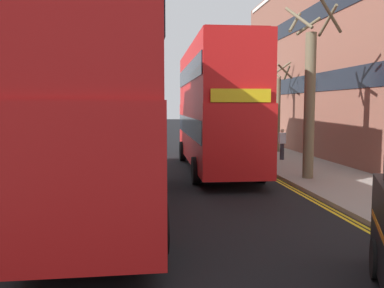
# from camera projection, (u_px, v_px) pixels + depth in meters

# --- Properties ---
(sidewalk_right) EXTENTS (4.00, 80.00, 0.14)m
(sidewalk_right) POSITION_uv_depth(u_px,v_px,m) (312.00, 171.00, 18.40)
(sidewalk_right) COLOR gray
(sidewalk_right) RESTS_ON ground
(sidewalk_left) EXTENTS (4.00, 80.00, 0.14)m
(sidewalk_left) POSITION_uv_depth(u_px,v_px,m) (6.00, 177.00, 16.82)
(sidewalk_left) COLOR gray
(sidewalk_left) RESTS_ON ground
(kerb_line_outer) EXTENTS (0.10, 56.00, 0.01)m
(kerb_line_outer) POSITION_uv_depth(u_px,v_px,m) (282.00, 182.00, 16.18)
(kerb_line_outer) COLOR yellow
(kerb_line_outer) RESTS_ON ground
(kerb_line_inner) EXTENTS (0.10, 56.00, 0.01)m
(kerb_line_inner) POSITION_uv_depth(u_px,v_px,m) (278.00, 182.00, 16.16)
(kerb_line_inner) COLOR yellow
(kerb_line_inner) RESTS_ON ground
(double_decker_bus_away) EXTENTS (2.87, 10.83, 5.64)m
(double_decker_bus_away) POSITION_uv_depth(u_px,v_px,m) (106.00, 103.00, 11.18)
(double_decker_bus_away) COLOR red
(double_decker_bus_away) RESTS_ON ground
(double_decker_bus_oncoming) EXTENTS (2.98, 10.86, 5.64)m
(double_decker_bus_oncoming) POSITION_uv_depth(u_px,v_px,m) (215.00, 104.00, 18.85)
(double_decker_bus_oncoming) COLOR red
(double_decker_bus_oncoming) RESTS_ON ground
(pedestrian_far) EXTENTS (0.34, 0.22, 1.62)m
(pedestrian_far) POSITION_uv_depth(u_px,v_px,m) (282.00, 144.00, 21.68)
(pedestrian_far) COLOR #2D2D38
(pedestrian_far) RESTS_ON sidewalk_right
(street_tree_mid) EXTENTS (2.10, 2.09, 6.72)m
(street_tree_mid) POSITION_uv_depth(u_px,v_px,m) (310.00, 98.00, 15.96)
(street_tree_mid) COLOR #6B6047
(street_tree_mid) RESTS_ON sidewalk_right
(street_tree_far) EXTENTS (2.09, 2.11, 5.58)m
(street_tree_far) POSITION_uv_depth(u_px,v_px,m) (278.00, 107.00, 25.34)
(street_tree_far) COLOR #6B6047
(street_tree_far) RESTS_ON sidewalk_right
(street_tree_distant) EXTENTS (1.61, 1.54, 5.42)m
(street_tree_distant) POSITION_uv_depth(u_px,v_px,m) (208.00, 109.00, 40.48)
(street_tree_distant) COLOR #6B6047
(street_tree_distant) RESTS_ON sidewalk_right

